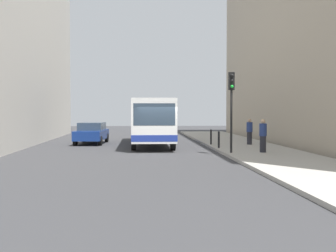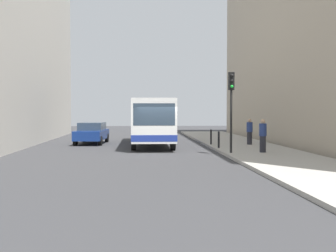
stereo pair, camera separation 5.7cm
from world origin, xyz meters
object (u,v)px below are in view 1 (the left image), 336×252
object	(u,v)px
pedestrian_mid_sidewalk	(250,132)
traffic_light	(231,97)
car_beside_bus	(92,132)
bollard_mid	(211,137)
bollard_near	(219,140)
pedestrian_near_signal	(263,136)
bus	(151,119)

from	to	relation	value
pedestrian_mid_sidewalk	traffic_light	bearing A→B (deg)	-56.72
car_beside_bus	bollard_mid	xyz separation A→B (m)	(7.85, -2.97, -0.16)
traffic_light	pedestrian_mid_sidewalk	xyz separation A→B (m)	(2.33, 5.11, -2.04)
bollard_mid	bollard_near	bearing A→B (deg)	-90.00
car_beside_bus	pedestrian_mid_sidewalk	bearing A→B (deg)	166.57
car_beside_bus	bollard_near	world-z (taller)	car_beside_bus
car_beside_bus	pedestrian_near_signal	distance (m)	12.66
car_beside_bus	traffic_light	xyz separation A→B (m)	(7.95, -8.33, 2.22)
bus	pedestrian_mid_sidewalk	xyz separation A→B (m)	(6.18, -2.01, -0.76)
bollard_near	pedestrian_near_signal	size ratio (longest dim) A/B	0.55
traffic_light	bus	bearing A→B (deg)	118.34
bus	pedestrian_near_signal	world-z (taller)	bus
bollard_near	bollard_mid	bearing A→B (deg)	90.00
bollard_near	bus	bearing A→B (deg)	130.71
bus	car_beside_bus	bearing A→B (deg)	-16.12
pedestrian_near_signal	pedestrian_mid_sidewalk	bearing A→B (deg)	0.80
bus	car_beside_bus	size ratio (longest dim) A/B	2.44
pedestrian_mid_sidewalk	bollard_mid	bearing A→B (deg)	-127.98
bus	pedestrian_mid_sidewalk	bearing A→B (deg)	162.26
pedestrian_near_signal	pedestrian_mid_sidewalk	xyz separation A→B (m)	(0.64, 4.99, -0.05)
bus	car_beside_bus	xyz separation A→B (m)	(-4.11, 1.21, -0.94)
pedestrian_mid_sidewalk	car_beside_bus	bearing A→B (deg)	-139.55
car_beside_bus	pedestrian_near_signal	world-z (taller)	pedestrian_near_signal
bollard_mid	pedestrian_near_signal	world-z (taller)	pedestrian_near_signal
pedestrian_near_signal	car_beside_bus	bearing A→B (deg)	57.74
bus	bollard_near	xyz separation A→B (m)	(3.74, -4.35, -1.10)
bollard_near	pedestrian_near_signal	world-z (taller)	pedestrian_near_signal
bollard_mid	pedestrian_near_signal	bearing A→B (deg)	-71.12
car_beside_bus	bollard_near	size ratio (longest dim) A/B	4.75
bus	pedestrian_near_signal	distance (m)	8.95
car_beside_bus	pedestrian_mid_sidewalk	world-z (taller)	pedestrian_mid_sidewalk
bollard_near	traffic_light	bearing A→B (deg)	-87.93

